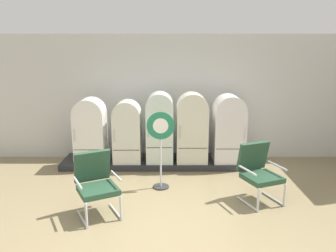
% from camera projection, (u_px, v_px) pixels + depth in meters
% --- Properties ---
extents(ground, '(12.00, 10.00, 0.05)m').
position_uv_depth(ground, '(155.00, 234.00, 5.12)').
color(ground, '#867654').
extents(back_wall, '(11.76, 0.12, 3.03)m').
position_uv_depth(back_wall, '(160.00, 97.00, 8.33)').
color(back_wall, silver).
rests_on(back_wall, ground).
extents(display_plinth, '(4.57, 0.95, 0.14)m').
position_uv_depth(display_plinth, '(159.00, 162.00, 8.05)').
color(display_plinth, '#2A2B2E').
rests_on(display_plinth, ground).
extents(refrigerator_0, '(0.69, 0.63, 1.47)m').
position_uv_depth(refrigerator_0, '(89.00, 129.00, 7.72)').
color(refrigerator_0, white).
rests_on(refrigerator_0, display_plinth).
extents(refrigerator_1, '(0.63, 0.62, 1.42)m').
position_uv_depth(refrigerator_1, '(127.00, 130.00, 7.73)').
color(refrigerator_1, silver).
rests_on(refrigerator_1, display_plinth).
extents(refrigerator_2, '(0.61, 0.68, 1.60)m').
position_uv_depth(refrigerator_2, '(159.00, 125.00, 7.73)').
color(refrigerator_2, silver).
rests_on(refrigerator_2, display_plinth).
extents(refrigerator_3, '(0.70, 0.62, 1.59)m').
position_uv_depth(refrigerator_3, '(191.00, 126.00, 7.71)').
color(refrigerator_3, silver).
rests_on(refrigerator_3, display_plinth).
extents(refrigerator_4, '(0.70, 0.72, 1.54)m').
position_uv_depth(refrigerator_4, '(228.00, 127.00, 7.76)').
color(refrigerator_4, white).
rests_on(refrigerator_4, display_plinth).
extents(armchair_left, '(0.85, 0.89, 1.06)m').
position_uv_depth(armchair_left, '(95.00, 181.00, 5.55)').
color(armchair_left, silver).
rests_on(armchair_left, ground).
extents(armchair_right, '(0.83, 0.87, 1.06)m').
position_uv_depth(armchair_right, '(258.00, 170.00, 6.07)').
color(armchair_right, silver).
rests_on(armchair_right, ground).
extents(sign_stand, '(0.53, 0.32, 1.54)m').
position_uv_depth(sign_stand, '(160.00, 148.00, 6.55)').
color(sign_stand, '#2D2D30').
rests_on(sign_stand, ground).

